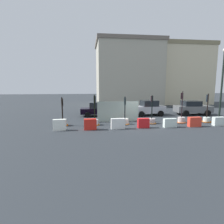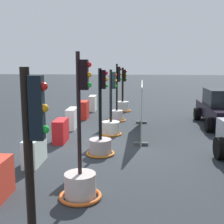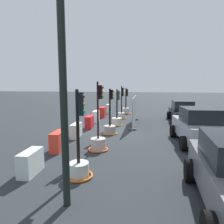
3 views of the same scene
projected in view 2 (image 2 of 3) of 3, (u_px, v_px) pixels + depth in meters
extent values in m
plane|color=#2B3035|center=(98.00, 143.00, 10.39)|extent=(120.00, 120.00, 0.00)
cylinder|color=silver|center=(123.00, 106.00, 17.13)|extent=(0.72, 0.72, 0.58)
cylinder|color=black|center=(123.00, 85.00, 16.92)|extent=(0.11, 0.11, 1.98)
cube|color=black|center=(125.00, 76.00, 16.82)|extent=(0.16, 0.13, 0.68)
sphere|color=red|center=(126.00, 72.00, 16.77)|extent=(0.10, 0.10, 0.10)
sphere|color=orange|center=(126.00, 76.00, 16.81)|extent=(0.10, 0.10, 0.10)
sphere|color=green|center=(126.00, 80.00, 16.85)|extent=(0.10, 0.10, 0.10)
torus|color=orange|center=(122.00, 111.00, 17.17)|extent=(1.00, 1.00, 0.08)
cylinder|color=silver|center=(117.00, 116.00, 14.33)|extent=(0.61, 0.61, 0.52)
cylinder|color=black|center=(117.00, 87.00, 14.10)|extent=(0.09, 0.09, 2.26)
cube|color=black|center=(119.00, 74.00, 13.97)|extent=(0.19, 0.15, 0.72)
sphere|color=red|center=(121.00, 69.00, 13.91)|extent=(0.11, 0.11, 0.11)
sphere|color=orange|center=(121.00, 74.00, 13.95)|extent=(0.11, 0.11, 0.11)
sphere|color=green|center=(120.00, 79.00, 13.99)|extent=(0.11, 0.11, 0.11)
torus|color=orange|center=(117.00, 120.00, 14.37)|extent=(0.89, 0.89, 0.06)
cylinder|color=silver|center=(111.00, 128.00, 11.59)|extent=(0.70, 0.70, 0.52)
cylinder|color=black|center=(111.00, 96.00, 11.38)|extent=(0.11, 0.11, 2.04)
cube|color=black|center=(114.00, 80.00, 11.24)|extent=(0.17, 0.17, 0.65)
sphere|color=red|center=(116.00, 75.00, 11.18)|extent=(0.09, 0.09, 0.09)
sphere|color=orange|center=(116.00, 80.00, 11.21)|extent=(0.09, 0.09, 0.09)
sphere|color=green|center=(116.00, 86.00, 11.25)|extent=(0.09, 0.09, 0.09)
torus|color=orange|center=(111.00, 134.00, 11.63)|extent=(0.87, 0.87, 0.06)
cylinder|color=#B4A5A5|center=(100.00, 147.00, 9.07)|extent=(0.69, 0.69, 0.49)
cylinder|color=black|center=(100.00, 104.00, 8.84)|extent=(0.10, 0.10, 2.18)
cube|color=black|center=(104.00, 79.00, 8.69)|extent=(0.19, 0.14, 0.56)
sphere|color=red|center=(106.00, 73.00, 8.65)|extent=(0.11, 0.11, 0.11)
sphere|color=orange|center=(106.00, 79.00, 8.68)|extent=(0.11, 0.11, 0.11)
sphere|color=green|center=(106.00, 86.00, 8.71)|extent=(0.11, 0.11, 0.11)
torus|color=orange|center=(100.00, 153.00, 9.10)|extent=(0.88, 0.88, 0.07)
cylinder|color=beige|center=(80.00, 186.00, 6.14)|extent=(0.66, 0.66, 0.54)
cylinder|color=black|center=(79.00, 115.00, 5.88)|extent=(0.08, 0.08, 2.50)
cube|color=black|center=(84.00, 75.00, 5.73)|extent=(0.18, 0.16, 0.59)
sphere|color=red|center=(89.00, 65.00, 5.69)|extent=(0.11, 0.11, 0.11)
sphere|color=orange|center=(89.00, 75.00, 5.72)|extent=(0.11, 0.11, 0.11)
sphere|color=green|center=(89.00, 85.00, 5.75)|extent=(0.11, 0.11, 0.11)
torus|color=orange|center=(80.00, 196.00, 6.17)|extent=(0.91, 0.91, 0.08)
cylinder|color=black|center=(29.00, 170.00, 3.31)|extent=(0.10, 0.10, 2.31)
cube|color=black|center=(37.00, 108.00, 3.17)|extent=(0.16, 0.16, 0.71)
sphere|color=red|center=(43.00, 86.00, 3.12)|extent=(0.09, 0.09, 0.09)
sphere|color=orange|center=(44.00, 108.00, 3.16)|extent=(0.09, 0.09, 0.09)
sphere|color=green|center=(45.00, 129.00, 3.20)|extent=(0.09, 0.09, 0.09)
cube|color=white|center=(93.00, 103.00, 17.30)|extent=(1.03, 0.41, 0.90)
cube|color=red|center=(83.00, 110.00, 14.90)|extent=(1.02, 0.51, 0.90)
cube|color=white|center=(72.00, 118.00, 12.66)|extent=(1.16, 0.42, 0.88)
cube|color=red|center=(61.00, 131.00, 10.48)|extent=(0.99, 0.45, 0.82)
cube|color=silver|center=(34.00, 151.00, 8.20)|extent=(1.14, 0.44, 0.76)
cylinder|color=black|center=(221.00, 148.00, 8.62)|extent=(0.68, 0.32, 0.66)
cube|color=black|center=(223.00, 112.00, 13.13)|extent=(4.26, 1.65, 0.63)
cube|color=black|center=(223.00, 97.00, 13.19)|extent=(1.85, 1.45, 0.71)
cylinder|color=black|center=(197.00, 114.00, 14.57)|extent=(0.61, 0.28, 0.61)
cylinder|color=black|center=(209.00, 125.00, 11.98)|extent=(0.61, 0.28, 0.61)
cube|color=#91A59B|center=(142.00, 108.00, 11.77)|extent=(4.12, 0.04, 2.02)
cube|color=#4C4C4C|center=(141.00, 122.00, 13.75)|extent=(0.16, 0.50, 0.10)
cube|color=#4C4C4C|center=(141.00, 144.00, 10.11)|extent=(0.16, 0.50, 0.10)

